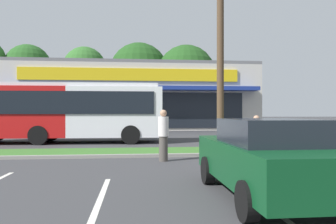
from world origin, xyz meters
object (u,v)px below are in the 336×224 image
object	(u,v)px
city_bus	(60,111)
pedestrian_by_pole	(256,137)
pedestrian_mid	(163,135)
car_1	(57,125)
utility_pole	(217,22)
car_0	(266,158)

from	to	relation	value
city_bus	pedestrian_by_pole	bearing A→B (deg)	-40.38
pedestrian_by_pole	pedestrian_mid	bearing A→B (deg)	-12.37
pedestrian_by_pole	city_bus	bearing A→B (deg)	-53.29
city_bus	car_1	distance (m)	5.48
utility_pole	car_0	world-z (taller)	utility_pole
car_0	pedestrian_by_pole	bearing A→B (deg)	-19.13
car_1	pedestrian_by_pole	world-z (taller)	pedestrian_by_pole
car_1	pedestrian_by_pole	size ratio (longest dim) A/B	2.89
car_0	pedestrian_by_pole	size ratio (longest dim) A/B	2.78
utility_pole	city_bus	world-z (taller)	utility_pole
utility_pole	car_1	size ratio (longest dim) A/B	2.28
utility_pole	pedestrian_by_pole	distance (m)	5.45
utility_pole	car_0	distance (m)	9.00
car_0	car_1	xyz separation A→B (m)	(-7.97, 17.61, -0.04)
city_bus	pedestrian_mid	distance (m)	8.95
car_1	pedestrian_mid	xyz separation A→B (m)	(6.41, -12.55, 0.13)
utility_pole	pedestrian_by_pole	xyz separation A→B (m)	(0.76, -2.54, -4.76)
city_bus	pedestrian_by_pole	xyz separation A→B (m)	(8.34, -7.37, -0.97)
car_0	car_1	bearing A→B (deg)	24.34
utility_pole	car_1	world-z (taller)	utility_pole
car_0	pedestrian_mid	distance (m)	5.30
car_0	car_1	distance (m)	19.33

